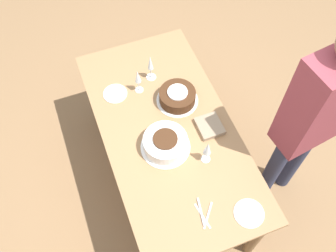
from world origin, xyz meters
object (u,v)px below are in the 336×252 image
object	(u,v)px
cake_center_white	(165,143)
cake_front_chocolate	(177,97)
wine_glass_extra	(208,149)
wine_glass_far	(150,64)
person_cutting	(314,116)
wine_glass_near	(138,78)

from	to	relation	value
cake_center_white	cake_front_chocolate	size ratio (longest dim) A/B	1.11
cake_center_white	wine_glass_extra	size ratio (longest dim) A/B	1.55
cake_center_white	wine_glass_far	xyz separation A→B (m)	(0.58, -0.11, 0.09)
cake_center_white	cake_front_chocolate	bearing A→B (deg)	-33.40
wine_glass_extra	person_cutting	world-z (taller)	person_cutting
cake_front_chocolate	wine_glass_extra	size ratio (longest dim) A/B	1.40
person_cutting	cake_front_chocolate	bearing A→B (deg)	-50.75
wine_glass_near	person_cutting	size ratio (longest dim) A/B	0.12
cake_center_white	wine_glass_extra	xyz separation A→B (m)	(-0.17, -0.21, 0.09)
wine_glass_near	person_cutting	distance (m)	1.16
cake_front_chocolate	person_cutting	world-z (taller)	person_cutting
wine_glass_extra	wine_glass_far	bearing A→B (deg)	7.66
wine_glass_extra	cake_front_chocolate	bearing A→B (deg)	-0.01
wine_glass_near	person_cutting	world-z (taller)	person_cutting
wine_glass_far	person_cutting	xyz separation A→B (m)	(-0.85, -0.73, 0.16)
wine_glass_extra	cake_center_white	bearing A→B (deg)	50.04
wine_glass_far	person_cutting	size ratio (longest dim) A/B	0.13
cake_center_white	wine_glass_far	distance (m)	0.59
cake_center_white	wine_glass_near	bearing A→B (deg)	1.36
cake_center_white	wine_glass_far	world-z (taller)	wine_glass_far
wine_glass_near	cake_center_white	bearing A→B (deg)	-178.64
person_cutting	wine_glass_near	bearing A→B (deg)	-49.90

